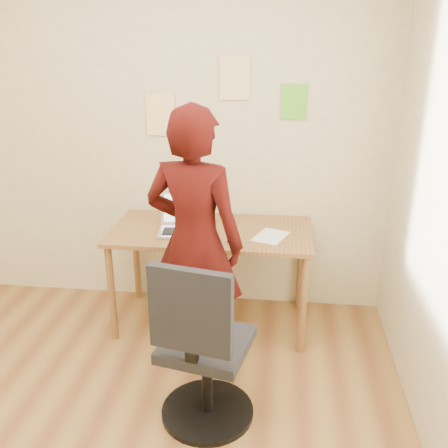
# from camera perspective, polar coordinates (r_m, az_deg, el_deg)

# --- Properties ---
(room) EXTENTS (3.58, 3.58, 2.78)m
(room) POSITION_cam_1_polar(r_m,az_deg,el_deg) (2.18, -19.76, 1.75)
(room) COLOR brown
(room) RESTS_ON ground
(desk) EXTENTS (1.40, 0.70, 0.74)m
(desk) POSITION_cam_1_polar(r_m,az_deg,el_deg) (3.52, -1.48, -1.96)
(desk) COLOR brown
(desk) RESTS_ON ground
(laptop) EXTENTS (0.38, 0.34, 0.25)m
(laptop) POSITION_cam_1_polar(r_m,az_deg,el_deg) (3.47, -4.53, 0.10)
(laptop) COLOR #B7B7BE
(laptop) RESTS_ON desk
(paper_sheet) EXTENTS (0.27, 0.32, 0.00)m
(paper_sheet) POSITION_cam_1_polar(r_m,az_deg,el_deg) (3.39, 5.33, -1.39)
(paper_sheet) COLOR white
(paper_sheet) RESTS_ON desk
(phone) EXTENTS (0.07, 0.12, 0.01)m
(phone) POSITION_cam_1_polar(r_m,az_deg,el_deg) (3.32, 1.02, -1.74)
(phone) COLOR black
(phone) RESTS_ON desk
(wall_note_left) EXTENTS (0.21, 0.00, 0.30)m
(wall_note_left) POSITION_cam_1_polar(r_m,az_deg,el_deg) (3.72, -7.25, 12.28)
(wall_note_left) COLOR #FFE098
(wall_note_left) RESTS_ON room
(wall_note_mid) EXTENTS (0.21, 0.00, 0.30)m
(wall_note_mid) POSITION_cam_1_polar(r_m,az_deg,el_deg) (3.60, 1.23, 16.36)
(wall_note_mid) COLOR #FFE098
(wall_note_mid) RESTS_ON room
(wall_note_right) EXTENTS (0.18, 0.00, 0.24)m
(wall_note_right) POSITION_cam_1_polar(r_m,az_deg,el_deg) (3.60, 8.01, 13.64)
(wall_note_right) COLOR #5FC12B
(wall_note_right) RESTS_ON room
(office_chair) EXTENTS (0.52, 0.54, 1.00)m
(office_chair) POSITION_cam_1_polar(r_m,az_deg,el_deg) (2.72, -2.49, -14.86)
(office_chair) COLOR black
(office_chair) RESTS_ON ground
(person) EXTENTS (0.69, 0.53, 1.68)m
(person) POSITION_cam_1_polar(r_m,az_deg,el_deg) (3.01, -3.38, -2.22)
(person) COLOR #320906
(person) RESTS_ON ground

